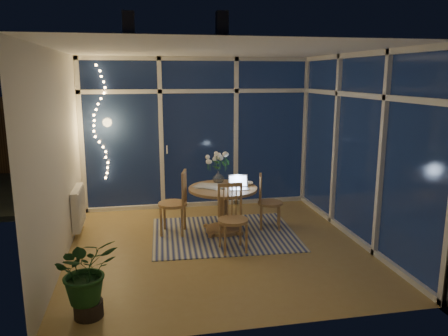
{
  "coord_description": "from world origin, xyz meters",
  "views": [
    {
      "loc": [
        -1.02,
        -5.51,
        2.29
      ],
      "look_at": [
        0.11,
        0.25,
        1.04
      ],
      "focal_mm": 35.0,
      "sensor_mm": 36.0,
      "label": 1
    }
  ],
  "objects_px": {
    "laptop": "(239,182)",
    "potted_plant": "(87,280)",
    "chair_left": "(173,202)",
    "chair_right": "(270,202)",
    "dining_table": "(223,210)",
    "chair_front": "(233,219)",
    "flower_vase": "(218,176)"
  },
  "relations": [
    {
      "from": "chair_right",
      "to": "chair_left",
      "type": "bearing_deg",
      "value": 102.69
    },
    {
      "from": "dining_table",
      "to": "chair_right",
      "type": "xyz_separation_m",
      "value": [
        0.74,
        0.03,
        0.08
      ]
    },
    {
      "from": "chair_right",
      "to": "chair_front",
      "type": "relative_size",
      "value": 0.94
    },
    {
      "from": "chair_left",
      "to": "laptop",
      "type": "bearing_deg",
      "value": 90.62
    },
    {
      "from": "dining_table",
      "to": "chair_front",
      "type": "bearing_deg",
      "value": -90.42
    },
    {
      "from": "chair_left",
      "to": "chair_right",
      "type": "relative_size",
      "value": 1.13
    },
    {
      "from": "chair_left",
      "to": "dining_table",
      "type": "bearing_deg",
      "value": 97.13
    },
    {
      "from": "chair_right",
      "to": "flower_vase",
      "type": "height_order",
      "value": "flower_vase"
    },
    {
      "from": "laptop",
      "to": "potted_plant",
      "type": "bearing_deg",
      "value": -130.7
    },
    {
      "from": "dining_table",
      "to": "flower_vase",
      "type": "distance_m",
      "value": 0.52
    },
    {
      "from": "chair_front",
      "to": "flower_vase",
      "type": "bearing_deg",
      "value": 87.88
    },
    {
      "from": "chair_front",
      "to": "potted_plant",
      "type": "distance_m",
      "value": 2.16
    },
    {
      "from": "flower_vase",
      "to": "laptop",
      "type": "bearing_deg",
      "value": -60.51
    },
    {
      "from": "chair_front",
      "to": "flower_vase",
      "type": "height_order",
      "value": "chair_front"
    },
    {
      "from": "chair_right",
      "to": "flower_vase",
      "type": "xyz_separation_m",
      "value": [
        -0.75,
        0.25,
        0.37
      ]
    },
    {
      "from": "dining_table",
      "to": "chair_left",
      "type": "xyz_separation_m",
      "value": [
        -0.73,
        0.07,
        0.14
      ]
    },
    {
      "from": "chair_front",
      "to": "dining_table",
      "type": "bearing_deg",
      "value": 86.83
    },
    {
      "from": "chair_front",
      "to": "laptop",
      "type": "distance_m",
      "value": 0.72
    },
    {
      "from": "chair_left",
      "to": "flower_vase",
      "type": "distance_m",
      "value": 0.8
    },
    {
      "from": "dining_table",
      "to": "chair_right",
      "type": "bearing_deg",
      "value": 2.05
    },
    {
      "from": "chair_front",
      "to": "potted_plant",
      "type": "xyz_separation_m",
      "value": [
        -1.71,
        -1.31,
        -0.07
      ]
    },
    {
      "from": "dining_table",
      "to": "potted_plant",
      "type": "height_order",
      "value": "potted_plant"
    },
    {
      "from": "potted_plant",
      "to": "dining_table",
      "type": "bearing_deg",
      "value": 49.95
    },
    {
      "from": "chair_right",
      "to": "flower_vase",
      "type": "bearing_deg",
      "value": 86.41
    },
    {
      "from": "dining_table",
      "to": "laptop",
      "type": "bearing_deg",
      "value": -31.76
    },
    {
      "from": "chair_front",
      "to": "laptop",
      "type": "relative_size",
      "value": 3.21
    },
    {
      "from": "chair_right",
      "to": "potted_plant",
      "type": "xyz_separation_m",
      "value": [
        -2.45,
        -2.07,
        -0.04
      ]
    },
    {
      "from": "dining_table",
      "to": "laptop",
      "type": "distance_m",
      "value": 0.51
    },
    {
      "from": "chair_left",
      "to": "chair_right",
      "type": "xyz_separation_m",
      "value": [
        1.47,
        -0.05,
        -0.06
      ]
    },
    {
      "from": "chair_left",
      "to": "chair_right",
      "type": "height_order",
      "value": "chair_left"
    },
    {
      "from": "chair_front",
      "to": "laptop",
      "type": "bearing_deg",
      "value": 67.4
    },
    {
      "from": "chair_left",
      "to": "potted_plant",
      "type": "xyz_separation_m",
      "value": [
        -0.99,
        -2.12,
        -0.1
      ]
    }
  ]
}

